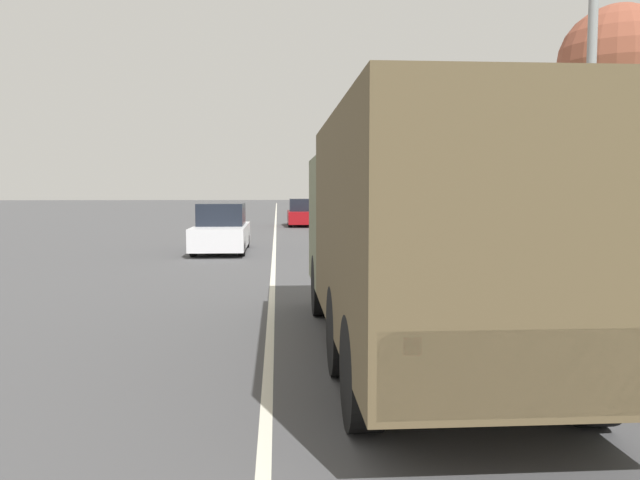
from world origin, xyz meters
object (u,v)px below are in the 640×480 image
object	(u,v)px
military_truck	(419,228)
lamp_post	(579,36)
car_nearest_ahead	(222,230)
car_second_ahead	(303,214)

from	to	relation	value
military_truck	lamp_post	xyz separation A→B (m)	(2.68, 1.48, 2.71)
car_nearest_ahead	car_second_ahead	xyz separation A→B (m)	(3.35, 14.79, -0.03)
military_truck	car_nearest_ahead	world-z (taller)	military_truck
lamp_post	car_second_ahead	bearing A→B (deg)	96.27
car_second_ahead	lamp_post	xyz separation A→B (m)	(2.96, -26.97, 3.64)
car_nearest_ahead	car_second_ahead	bearing A→B (deg)	77.23
military_truck	lamp_post	world-z (taller)	lamp_post
car_nearest_ahead	lamp_post	xyz separation A→B (m)	(6.31, -12.18, 3.61)
military_truck	car_second_ahead	xyz separation A→B (m)	(-0.28, 28.45, -0.93)
lamp_post	military_truck	bearing A→B (deg)	-151.07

